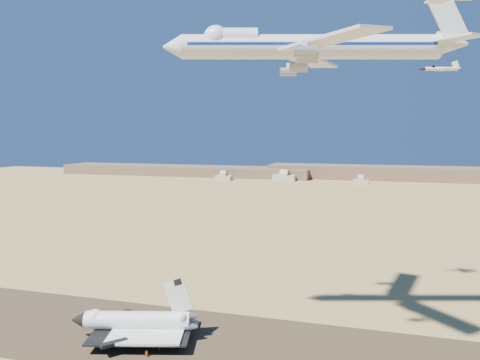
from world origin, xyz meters
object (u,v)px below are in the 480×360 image
(crew_a, at_px, (160,348))
(crew_b, at_px, (147,354))
(crew_c, at_px, (146,353))
(chase_jet_d, at_px, (389,57))
(shuttle, at_px, (137,323))
(chase_jet_e, at_px, (440,69))
(carrier_747, at_px, (301,47))

(crew_a, height_order, crew_b, crew_a)
(crew_c, bearing_deg, chase_jet_d, -102.99)
(shuttle, xyz_separation_m, chase_jet_e, (94.70, 78.10, 85.01))
(shuttle, distance_m, crew_b, 13.85)
(shuttle, height_order, chase_jet_d, chase_jet_d)
(crew_a, distance_m, chase_jet_e, 148.56)
(chase_jet_d, bearing_deg, crew_c, -148.65)
(carrier_747, xyz_separation_m, chase_jet_e, (45.23, 68.01, 0.72))
(crew_b, distance_m, chase_jet_d, 129.70)
(carrier_747, xyz_separation_m, chase_jet_d, (25.09, 44.32, 2.79))
(crew_c, distance_m, chase_jet_e, 152.28)
(shuttle, relative_size, carrier_747, 0.46)
(shuttle, xyz_separation_m, crew_b, (8.74, -9.81, -4.38))
(crew_b, xyz_separation_m, crew_c, (-0.54, 0.07, 0.00))
(chase_jet_e, bearing_deg, shuttle, -156.92)
(carrier_747, relative_size, crew_b, 49.31)
(shuttle, bearing_deg, crew_a, -43.45)
(crew_c, bearing_deg, crew_a, -88.54)
(chase_jet_e, bearing_deg, carrier_747, -140.05)
(shuttle, bearing_deg, carrier_747, -3.71)
(carrier_747, relative_size, chase_jet_d, 5.89)
(carrier_747, xyz_separation_m, crew_c, (-41.27, -19.83, -88.67))
(chase_jet_d, xyz_separation_m, chase_jet_e, (20.14, 23.70, -2.07))
(crew_a, relative_size, chase_jet_e, 0.12)
(crew_b, relative_size, chase_jet_d, 0.12)
(chase_jet_e, bearing_deg, crew_a, -151.50)
(crew_a, bearing_deg, chase_jet_e, -52.03)
(crew_a, bearing_deg, crew_b, 147.81)
(shuttle, relative_size, crew_b, 22.79)
(crew_a, height_order, chase_jet_e, chase_jet_e)
(crew_b, distance_m, chase_jet_e, 152.02)
(crew_c, distance_m, chase_jet_d, 129.94)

